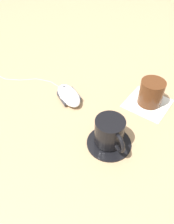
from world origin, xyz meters
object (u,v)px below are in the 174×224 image
object	(u,v)px
saucer	(109,143)
drinking_glass	(151,93)
coffee_cup	(110,132)
computer_mouse	(69,95)

from	to	relation	value
saucer	drinking_glass	bearing A→B (deg)	-178.62
coffee_cup	drinking_glass	world-z (taller)	drinking_glass
computer_mouse	saucer	bearing A→B (deg)	75.04
drinking_glass	computer_mouse	bearing A→B (deg)	-52.14
saucer	computer_mouse	distance (m)	0.22
computer_mouse	drinking_glass	bearing A→B (deg)	127.86
saucer	coffee_cup	distance (m)	0.04
saucer	coffee_cup	bearing A→B (deg)	-134.22
saucer	coffee_cup	size ratio (longest dim) A/B	1.13
saucer	coffee_cup	world-z (taller)	coffee_cup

